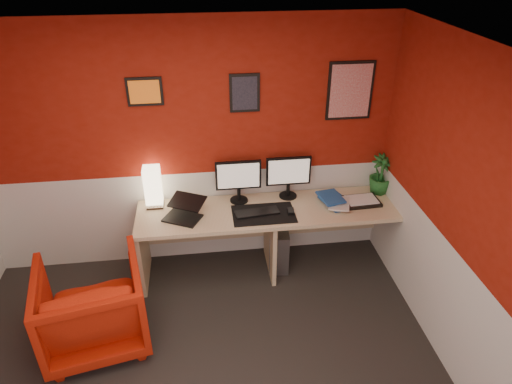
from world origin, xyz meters
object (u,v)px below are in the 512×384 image
monitor_left (238,175)px  pc_tower (278,245)px  shoji_lamp (153,188)px  zen_tray (361,201)px  armchair (93,305)px  laptop (182,209)px  monitor_right (289,171)px  potted_plant (381,174)px  desk (270,239)px

monitor_left → pc_tower: (0.39, -0.11, -0.80)m
shoji_lamp → pc_tower: 1.41m
zen_tray → armchair: 2.67m
laptop → monitor_right: (1.07, 0.29, 0.18)m
laptop → potted_plant: (2.02, 0.25, 0.10)m
shoji_lamp → armchair: shoji_lamp is taller
desk → laptop: (-0.85, -0.07, 0.47)m
monitor_right → pc_tower: (-0.12, -0.14, -0.80)m
laptop → armchair: 1.13m
monitor_left → zen_tray: size_ratio=1.66×
laptop → potted_plant: size_ratio=0.80×
zen_tray → monitor_left: bearing=171.0°
laptop → zen_tray: 1.78m
desk → pc_tower: desk is taller
monitor_left → potted_plant: monitor_left is taller
monitor_right → pc_tower: size_ratio=1.29×
potted_plant → shoji_lamp: bearing=179.4°
monitor_right → potted_plant: bearing=-2.1°
monitor_left → armchair: monitor_left is taller
monitor_right → potted_plant: size_ratio=1.41×
desk → shoji_lamp: size_ratio=6.50×
zen_tray → monitor_right: bearing=162.9°
desk → potted_plant: potted_plant is taller
monitor_left → monitor_right: size_ratio=1.00×
monitor_right → pc_tower: monitor_right is taller
monitor_left → potted_plant: size_ratio=1.41×
monitor_right → pc_tower: 0.82m
monitor_left → potted_plant: 1.46m
desk → pc_tower: size_ratio=5.78×
monitor_left → armchair: 1.75m
laptop → armchair: bearing=-110.3°
monitor_left → armchair: bearing=-144.2°
shoji_lamp → zen_tray: bearing=-5.8°
laptop → pc_tower: (0.95, 0.15, -0.61)m
monitor_right → pc_tower: bearing=-130.8°
potted_plant → laptop: bearing=-172.9°
shoji_lamp → potted_plant: potted_plant is taller
laptop → monitor_right: size_ratio=0.57×
armchair → monitor_left: bearing=-155.6°
desk → monitor_right: size_ratio=4.48×
zen_tray → pc_tower: zen_tray is taller
laptop → shoji_lamp: bearing=161.6°
monitor_left → pc_tower: bearing=-16.2°
shoji_lamp → armchair: bearing=-117.0°
desk → potted_plant: size_ratio=6.30×
monitor_left → monitor_right: bearing=2.8°
desk → zen_tray: (0.92, 0.00, 0.38)m
monitor_right → zen_tray: size_ratio=1.66×
shoji_lamp → monitor_right: (1.34, 0.01, 0.09)m
shoji_lamp → monitor_left: bearing=-1.0°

